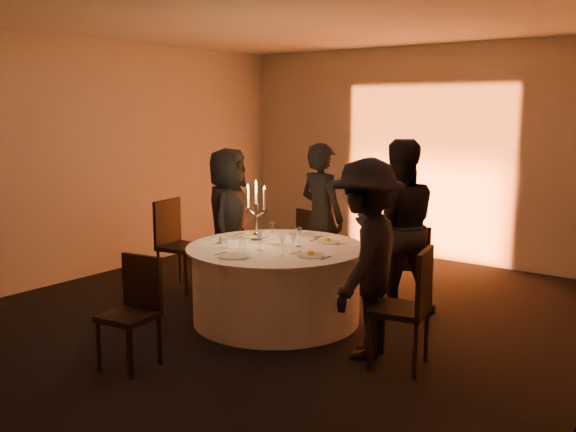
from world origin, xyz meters
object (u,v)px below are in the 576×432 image
Objects in this scene: chair_left at (176,239)px; guest_back_left at (322,217)px; coffee_cup at (222,240)px; guest_left at (228,220)px; chair_back_left at (314,242)px; banquet_table at (276,283)px; candelabra at (256,220)px; chair_right at (410,301)px; guest_right at (366,259)px; guest_back_right at (398,227)px; chair_back_right at (411,260)px; chair_front at (134,305)px.

guest_back_left is at bearing -62.83° from chair_left.
coffee_cup is (1.14, -0.43, 0.20)m from chair_left.
chair_back_left is at bearing -65.85° from guest_left.
banquet_table is 0.69m from candelabra.
chair_right is 1.58× the size of candelabra.
chair_left is 0.62× the size of guest_right.
guest_back_right reaches higher than chair_left.
candelabra is (-0.05, -1.14, 0.12)m from guest_back_left.
chair_back_left is 0.44m from guest_back_left.
candelabra reaches higher than banquet_table.
guest_back_right is (1.31, -0.38, 0.40)m from chair_back_left.
guest_right is at bearing -135.34° from guest_left.
guest_back_left is 0.95× the size of guest_back_right.
candelabra is (-1.15, -1.26, 0.50)m from chair_back_right.
guest_right is (2.33, -0.83, 0.02)m from guest_left.
chair_back_right is at bearing -162.01° from guest_back_left.
guest_left is at bearing -28.56° from guest_back_right.
chair_back_left is 1.32m from chair_back_right.
chair_back_right is (2.52, 1.11, -0.11)m from chair_left.
chair_left is 1.21× the size of chair_back_right.
chair_back_right is at bearing -131.11° from guest_back_right.
guest_back_right is at bearing -177.35° from guest_right.
chair_back_left is 2.35m from guest_right.
chair_right is at bearing -10.78° from candelabra.
banquet_table is at bearing -141.73° from guest_left.
chair_back_right is 0.95× the size of chair_front.
chair_right is 2.17m from coffee_cup.
guest_back_left is at bearing 79.03° from coffee_cup.
guest_right is at bearing -12.82° from banquet_table.
guest_back_right is at bearing 40.96° from coffee_cup.
guest_back_left is (-1.88, 1.51, 0.29)m from chair_right.
chair_back_left is 2.98m from chair_front.
chair_front is at bearing -59.82° from guest_right.
candelabra is at bearing 168.58° from banquet_table.
guest_left is (-0.68, -0.81, 0.32)m from chair_back_left.
banquet_table is 1.35m from guest_left.
chair_back_left is (1.20, 1.15, -0.09)m from chair_left.
chair_right is at bearing 80.47° from guest_back_right.
chair_right is 0.56× the size of guest_back_right.
guest_back_left is at bearing -148.37° from guest_right.
chair_back_left is 1.05× the size of chair_back_right.
candelabra is at bearing 99.64° from guest_back_left.
chair_left is 1.15× the size of chair_back_left.
guest_back_left is (1.41, 1.00, 0.27)m from chair_left.
banquet_table is at bearing 26.96° from chair_back_right.
guest_back_left is 1.13m from guest_back_right.
guest_back_left reaches higher than chair_left.
guest_back_right is (2.51, 0.77, 0.31)m from chair_left.
chair_front is 1.43× the size of candelabra.
guest_back_left is at bearing -52.22° from guest_back_right.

